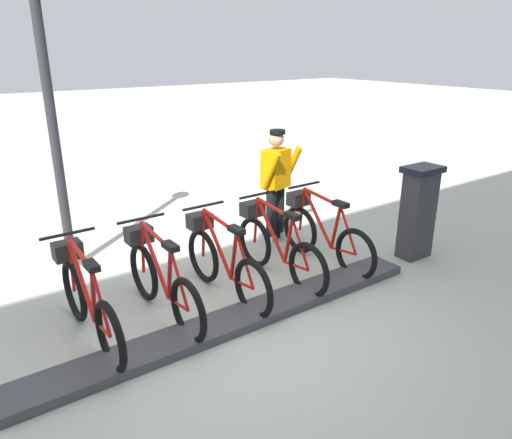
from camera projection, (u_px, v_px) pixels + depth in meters
ground_plane at (239, 323)px, 5.09m from camera, size 60.00×60.00×0.00m
dock_rail_base at (239, 319)px, 5.07m from camera, size 0.44×4.67×0.10m
payment_kiosk at (418, 211)px, 6.49m from camera, size 0.36×0.52×1.28m
bike_docked_0 at (322, 233)px, 6.36m from camera, size 1.72×0.54×1.02m
bike_docked_1 at (276, 246)px, 5.94m from camera, size 1.72×0.54×1.02m
bike_docked_2 at (223, 261)px, 5.52m from camera, size 1.72×0.54×1.02m
bike_docked_3 at (160, 279)px, 5.10m from camera, size 1.72×0.54×1.02m
bike_docked_4 at (87, 300)px, 4.68m from camera, size 1.72×0.54×1.02m
worker_near_rack at (276, 182)px, 6.98m from camera, size 0.52×0.69×1.66m
lamp_post at (46, 81)px, 5.56m from camera, size 0.32×0.32×3.58m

